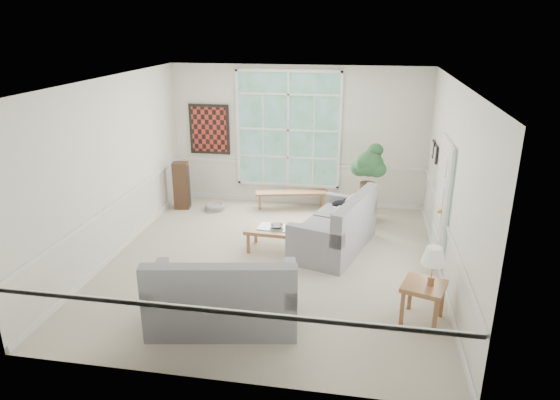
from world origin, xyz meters
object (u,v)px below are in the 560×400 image
object	(u,v)px
loveseat_right	(334,222)
end_table	(363,208)
coffee_table	(279,239)
side_table	(422,302)
loveseat_front	(223,288)

from	to	relation	value
loveseat_right	end_table	distance (m)	1.53
coffee_table	side_table	bearing A→B (deg)	-35.68
coffee_table	end_table	world-z (taller)	end_table
loveseat_front	coffee_table	bearing A→B (deg)	71.90
loveseat_front	side_table	size ratio (longest dim) A/B	3.52
coffee_table	end_table	bearing A→B (deg)	52.32
coffee_table	end_table	distance (m)	2.20
loveseat_front	coffee_table	distance (m)	2.39
loveseat_right	coffee_table	distance (m)	1.01
loveseat_front	coffee_table	world-z (taller)	loveseat_front
side_table	loveseat_right	bearing A→B (deg)	122.84
loveseat_right	side_table	bearing A→B (deg)	-39.86
coffee_table	end_table	xyz separation A→B (m)	(1.44, 1.66, 0.05)
loveseat_right	end_table	size ratio (longest dim) A/B	3.57
loveseat_front	loveseat_right	bearing A→B (deg)	53.79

